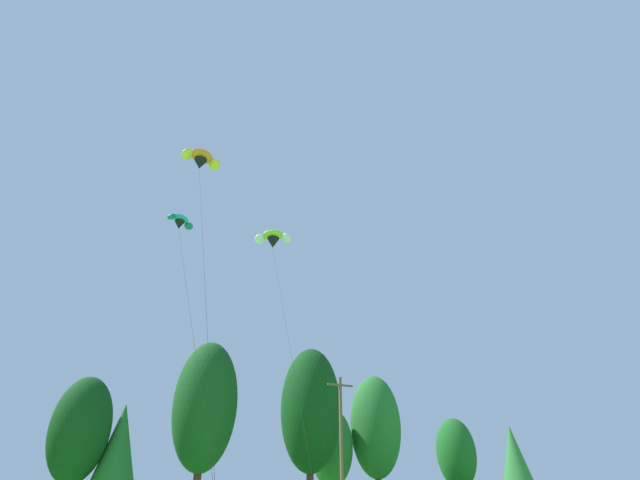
{
  "coord_description": "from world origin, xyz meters",
  "views": [
    {
      "loc": [
        -7.73,
        2.04,
        1.93
      ],
      "look_at": [
        1.1,
        20.73,
        12.99
      ],
      "focal_mm": 26.26,
      "sensor_mm": 36.0,
      "label": 1
    }
  ],
  "objects_px": {
    "utility_pole": "(341,441)",
    "parafoil_kite_high_teal": "(180,222)",
    "parafoil_kite_mid_lime_white": "(273,239)",
    "parafoil_kite_far_orange": "(201,160)"
  },
  "relations": [
    {
      "from": "utility_pole",
      "to": "parafoil_kite_high_teal",
      "type": "xyz_separation_m",
      "value": [
        -14.56,
        -5.16,
        12.59
      ]
    },
    {
      "from": "parafoil_kite_mid_lime_white",
      "to": "parafoil_kite_far_orange",
      "type": "xyz_separation_m",
      "value": [
        -9.8,
        -11.65,
        -1.39
      ]
    },
    {
      "from": "utility_pole",
      "to": "parafoil_kite_far_orange",
      "type": "xyz_separation_m",
      "value": [
        -13.85,
        -5.28,
        17.94
      ]
    },
    {
      "from": "parafoil_kite_high_teal",
      "to": "parafoil_kite_mid_lime_white",
      "type": "height_order",
      "value": "parafoil_kite_mid_lime_white"
    },
    {
      "from": "parafoil_kite_far_orange",
      "to": "parafoil_kite_mid_lime_white",
      "type": "bearing_deg",
      "value": 49.93
    },
    {
      "from": "utility_pole",
      "to": "parafoil_kite_far_orange",
      "type": "relative_size",
      "value": 0.44
    },
    {
      "from": "parafoil_kite_mid_lime_white",
      "to": "parafoil_kite_far_orange",
      "type": "distance_m",
      "value": 15.28
    },
    {
      "from": "parafoil_kite_high_teal",
      "to": "parafoil_kite_mid_lime_white",
      "type": "bearing_deg",
      "value": 47.64
    },
    {
      "from": "parafoil_kite_high_teal",
      "to": "parafoil_kite_far_orange",
      "type": "relative_size",
      "value": 0.75
    },
    {
      "from": "utility_pole",
      "to": "parafoil_kite_mid_lime_white",
      "type": "xyz_separation_m",
      "value": [
        -4.05,
        6.37,
        19.33
      ]
    }
  ]
}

